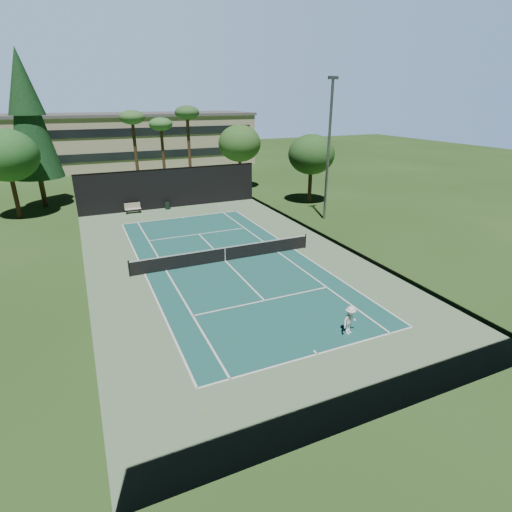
{
  "coord_description": "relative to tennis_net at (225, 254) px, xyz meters",
  "views": [
    {
      "loc": [
        -8.49,
        -24.25,
        10.53
      ],
      "look_at": [
        1.0,
        -3.0,
        1.3
      ],
      "focal_mm": 28.0,
      "sensor_mm": 36.0,
      "label": 1
    }
  ],
  "objects": [
    {
      "name": "ground",
      "position": [
        0.0,
        0.0,
        -0.56
      ],
      "size": [
        160.0,
        160.0,
        0.0
      ],
      "primitive_type": "plane",
      "color": "#27481B",
      "rests_on": "ground"
    },
    {
      "name": "apron_slab",
      "position": [
        0.0,
        0.0,
        -0.55
      ],
      "size": [
        18.0,
        32.0,
        0.01
      ],
      "primitive_type": "cube",
      "color": "#63835B",
      "rests_on": "ground"
    },
    {
      "name": "court_surface",
      "position": [
        0.0,
        0.0,
        -0.55
      ],
      "size": [
        10.97,
        23.77,
        0.01
      ],
      "primitive_type": "cube",
      "color": "#1B5652",
      "rests_on": "ground"
    },
    {
      "name": "court_lines",
      "position": [
        0.0,
        0.0,
        -0.54
      ],
      "size": [
        11.07,
        23.87,
        0.01
      ],
      "color": "white",
      "rests_on": "ground"
    },
    {
      "name": "tennis_net",
      "position": [
        0.0,
        0.0,
        0.0
      ],
      "size": [
        12.9,
        0.1,
        1.1
      ],
      "color": "black",
      "rests_on": "ground"
    },
    {
      "name": "fence",
      "position": [
        0.0,
        0.06,
        1.45
      ],
      "size": [
        18.04,
        32.05,
        4.03
      ],
      "color": "black",
      "rests_on": "ground"
    },
    {
      "name": "player",
      "position": [
        2.3,
        -11.03,
        0.16
      ],
      "size": [
        1.06,
        0.81,
        1.44
      ],
      "primitive_type": "imported",
      "rotation": [
        0.0,
        0.0,
        0.34
      ],
      "color": "white",
      "rests_on": "ground"
    },
    {
      "name": "tennis_ball_a",
      "position": [
        -5.52,
        -13.13,
        -0.53
      ],
      "size": [
        0.06,
        0.06,
        0.06
      ],
      "primitive_type": "sphere",
      "color": "yellow",
      "rests_on": "ground"
    },
    {
      "name": "tennis_ball_b",
      "position": [
        -2.46,
        0.85,
        -0.52
      ],
      "size": [
        0.08,
        0.08,
        0.08
      ],
      "primitive_type": "sphere",
      "color": "#D9F337",
      "rests_on": "ground"
    },
    {
      "name": "tennis_ball_c",
      "position": [
        0.55,
        2.83,
        -0.53
      ],
      "size": [
        0.06,
        0.06,
        0.06
      ],
      "primitive_type": "sphere",
      "color": "#E6F337",
      "rests_on": "ground"
    },
    {
      "name": "tennis_ball_d",
      "position": [
        -4.86,
        3.95,
        -0.52
      ],
      "size": [
        0.07,
        0.07,
        0.07
      ],
      "primitive_type": "sphere",
      "color": "#BACC2E",
      "rests_on": "ground"
    },
    {
      "name": "park_bench",
      "position": [
        -4.02,
        15.36,
        -0.01
      ],
      "size": [
        1.5,
        0.45,
        1.02
      ],
      "color": "beige",
      "rests_on": "ground"
    },
    {
      "name": "trash_bin",
      "position": [
        -0.58,
        15.49,
        -0.08
      ],
      "size": [
        0.56,
        0.56,
        0.95
      ],
      "color": "black",
      "rests_on": "ground"
    },
    {
      "name": "pine_tree",
      "position": [
        -12.0,
        22.0,
        9.0
      ],
      "size": [
        4.8,
        4.8,
        15.0
      ],
      "color": "#4E3821",
      "rests_on": "ground"
    },
    {
      "name": "palm_a",
      "position": [
        -2.0,
        24.0,
        7.63
      ],
      "size": [
        2.8,
        2.8,
        9.32
      ],
      "color": "#46321E",
      "rests_on": "ground"
    },
    {
      "name": "palm_b",
      "position": [
        1.5,
        26.0,
        6.8
      ],
      "size": [
        2.8,
        2.8,
        8.42
      ],
      "color": "#46311E",
      "rests_on": "ground"
    },
    {
      "name": "palm_c",
      "position": [
        4.0,
        23.0,
        8.05
      ],
      "size": [
        2.8,
        2.8,
        9.77
      ],
      "color": "#4E3321",
      "rests_on": "ground"
    },
    {
      "name": "decid_tree_a",
      "position": [
        10.0,
        22.0,
        4.86
      ],
      "size": [
        5.12,
        5.12,
        7.62
      ],
      "color": "#45311D",
      "rests_on": "ground"
    },
    {
      "name": "decid_tree_b",
      "position": [
        14.0,
        12.0,
        4.52
      ],
      "size": [
        4.8,
        4.8,
        7.14
      ],
      "color": "#47301E",
      "rests_on": "ground"
    },
    {
      "name": "decid_tree_c",
      "position": [
        -14.0,
        18.0,
        5.21
      ],
      "size": [
        5.44,
        5.44,
        8.09
      ],
      "color": "#4C3120",
      "rests_on": "ground"
    },
    {
      "name": "campus_building",
      "position": [
        0.0,
        45.98,
        3.65
      ],
      "size": [
        40.5,
        12.5,
        8.3
      ],
      "color": "#BEB393",
      "rests_on": "ground"
    },
    {
      "name": "light_pole",
      "position": [
        12.0,
        6.0,
        5.9
      ],
      "size": [
        0.9,
        0.25,
        12.22
      ],
      "color": "gray",
      "rests_on": "ground"
    }
  ]
}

